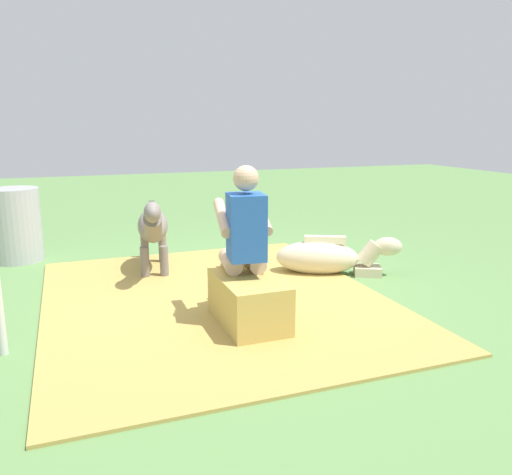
{
  "coord_description": "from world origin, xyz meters",
  "views": [
    {
      "loc": [
        -4.6,
        1.41,
        1.6
      ],
      "look_at": [
        -0.22,
        -0.22,
        0.55
      ],
      "focal_mm": 35.91,
      "sensor_mm": 36.0,
      "label": 1
    }
  ],
  "objects": [
    {
      "name": "water_barrel",
      "position": [
        1.88,
        2.0,
        0.43
      ],
      "size": [
        0.57,
        0.57,
        0.86
      ],
      "primitive_type": "cylinder",
      "color": "#B2B2B7",
      "rests_on": "ground"
    },
    {
      "name": "ground_plane",
      "position": [
        0.0,
        0.0,
        0.0
      ],
      "size": [
        24.0,
        24.0,
        0.0
      ],
      "primitive_type": "plane",
      "color": "#608C4C"
    },
    {
      "name": "pony_standing",
      "position": [
        0.8,
        0.57,
        0.51
      ],
      "size": [
        1.34,
        0.44,
        0.87
      ],
      "color": "slate",
      "rests_on": "ground"
    },
    {
      "name": "hay_bale",
      "position": [
        -0.95,
        0.11,
        0.2
      ],
      "size": [
        0.8,
        0.46,
        0.4
      ],
      "primitive_type": "cube",
      "color": "tan",
      "rests_on": "ground"
    },
    {
      "name": "pony_lying",
      "position": [
        0.12,
        -1.16,
        0.19
      ],
      "size": [
        0.83,
        1.32,
        0.42
      ],
      "color": "beige",
      "rests_on": "ground"
    },
    {
      "name": "hay_patch",
      "position": [
        -0.28,
        0.2,
        0.01
      ],
      "size": [
        3.6,
        2.99,
        0.02
      ],
      "primitive_type": "cube",
      "color": "tan",
      "rests_on": "ground"
    },
    {
      "name": "person_seated",
      "position": [
        -0.79,
        0.09,
        0.69
      ],
      "size": [
        0.7,
        0.48,
        1.28
      ],
      "color": "#D8AD8C",
      "rests_on": "ground"
    }
  ]
}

